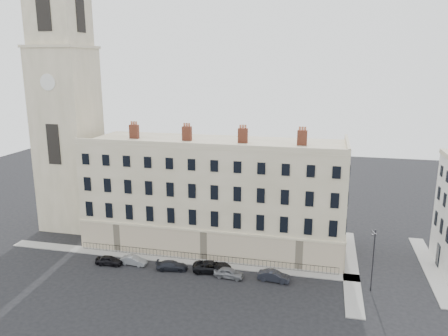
{
  "coord_description": "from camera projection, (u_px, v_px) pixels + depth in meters",
  "views": [
    {
      "loc": [
        8.91,
        -45.98,
        25.57
      ],
      "look_at": [
        -4.18,
        10.0,
        11.8
      ],
      "focal_mm": 35.0,
      "sensor_mm": 36.0,
      "label": 1
    }
  ],
  "objects": [
    {
      "name": "railings",
      "position": [
        203.0,
        258.0,
        57.78
      ],
      "size": [
        35.0,
        0.04,
        0.96
      ],
      "color": "black",
      "rests_on": "ground"
    },
    {
      "name": "ground",
      "position": [
        239.0,
        286.0,
        51.47
      ],
      "size": [
        160.0,
        160.0,
        0.0
      ],
      "primitive_type": "plane",
      "color": "black",
      "rests_on": "ground"
    },
    {
      "name": "car_d",
      "position": [
        212.0,
        267.0,
        54.88
      ],
      "size": [
        5.18,
        2.99,
        1.36
      ],
      "primitive_type": "imported",
      "rotation": [
        0.0,
        0.0,
        1.73
      ],
      "color": "black",
      "rests_on": "ground"
    },
    {
      "name": "car_b",
      "position": [
        134.0,
        260.0,
        56.88
      ],
      "size": [
        3.55,
        1.46,
        1.14
      ],
      "primitive_type": "imported",
      "rotation": [
        0.0,
        0.0,
        1.5
      ],
      "color": "gray",
      "rests_on": "ground"
    },
    {
      "name": "terrace",
      "position": [
        215.0,
        193.0,
        62.37
      ],
      "size": [
        36.22,
        12.22,
        17.0
      ],
      "color": "#B8AD89",
      "rests_on": "ground"
    },
    {
      "name": "pavement_adjacent",
      "position": [
        430.0,
        268.0,
        55.83
      ],
      "size": [
        2.0,
        20.0,
        0.12
      ],
      "primitive_type": "cube",
      "color": "gray",
      "rests_on": "ground"
    },
    {
      "name": "pavement_terrace",
      "position": [
        173.0,
        259.0,
        58.4
      ],
      "size": [
        48.0,
        2.0,
        0.12
      ],
      "primitive_type": "cube",
      "color": "gray",
      "rests_on": "ground"
    },
    {
      "name": "pavement_east_return",
      "position": [
        350.0,
        267.0,
        56.15
      ],
      "size": [
        2.0,
        24.0,
        0.12
      ],
      "primitive_type": "cube",
      "color": "gray",
      "rests_on": "ground"
    },
    {
      "name": "car_c",
      "position": [
        172.0,
        266.0,
        55.44
      ],
      "size": [
        4.21,
        2.27,
        1.16
      ],
      "primitive_type": "imported",
      "rotation": [
        0.0,
        0.0,
        1.74
      ],
      "color": "black",
      "rests_on": "ground"
    },
    {
      "name": "streetlamp",
      "position": [
        373.0,
        258.0,
        49.41
      ],
      "size": [
        0.67,
        1.56,
        7.49
      ],
      "rotation": [
        0.0,
        0.0,
        0.34
      ],
      "color": "#2C2C30",
      "rests_on": "ground"
    },
    {
      "name": "car_e",
      "position": [
        229.0,
        273.0,
        53.4
      ],
      "size": [
        3.82,
        1.79,
        1.26
      ],
      "primitive_type": "imported",
      "rotation": [
        0.0,
        0.0,
        1.49
      ],
      "color": "slate",
      "rests_on": "ground"
    },
    {
      "name": "church_tower",
      "position": [
        66.0,
        110.0,
        67.01
      ],
      "size": [
        8.0,
        8.13,
        44.0
      ],
      "color": "#B8AD89",
      "rests_on": "ground"
    },
    {
      "name": "car_f",
      "position": [
        274.0,
        276.0,
        52.57
      ],
      "size": [
        3.99,
        1.7,
        1.28
      ],
      "primitive_type": "imported",
      "rotation": [
        0.0,
        0.0,
        1.48
      ],
      "color": "black",
      "rests_on": "ground"
    },
    {
      "name": "car_a",
      "position": [
        109.0,
        260.0,
        56.85
      ],
      "size": [
        3.66,
        1.66,
        1.22
      ],
      "primitive_type": "imported",
      "rotation": [
        0.0,
        0.0,
        1.63
      ],
      "color": "black",
      "rests_on": "ground"
    }
  ]
}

